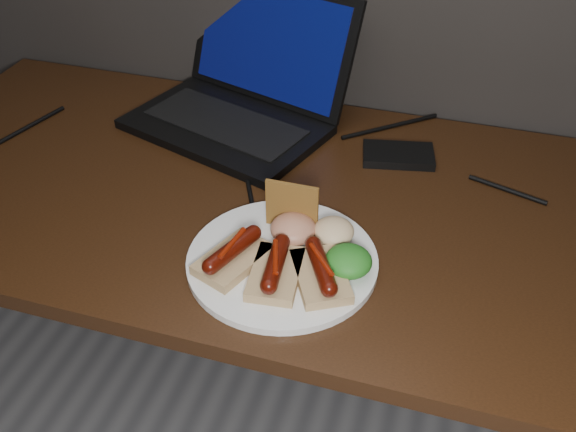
% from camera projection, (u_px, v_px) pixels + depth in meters
% --- Properties ---
extents(desk, '(1.40, 0.70, 0.75)m').
position_uv_depth(desk, '(247.00, 227.00, 1.19)').
color(desk, '#311A0C').
rests_on(desk, ground).
extents(laptop, '(0.46, 0.43, 0.25)m').
position_uv_depth(laptop, '(243.00, 94.00, 1.30)').
color(laptop, black).
rests_on(laptop, desk).
extents(hard_drive, '(0.14, 0.10, 0.02)m').
position_uv_depth(hard_drive, '(398.00, 155.00, 1.21)').
color(hard_drive, black).
rests_on(hard_drive, desk).
extents(desk_cables, '(1.03, 0.40, 0.01)m').
position_uv_depth(desk_cables, '(274.00, 149.00, 1.23)').
color(desk_cables, black).
rests_on(desk_cables, desk).
extents(plate, '(0.34, 0.34, 0.01)m').
position_uv_depth(plate, '(282.00, 261.00, 0.98)').
color(plate, white).
rests_on(plate, desk).
extents(bread_sausage_left, '(0.11, 0.13, 0.04)m').
position_uv_depth(bread_sausage_left, '(233.00, 255.00, 0.95)').
color(bread_sausage_left, tan).
rests_on(bread_sausage_left, plate).
extents(bread_sausage_center, '(0.08, 0.12, 0.04)m').
position_uv_depth(bread_sausage_center, '(276.00, 269.00, 0.93)').
color(bread_sausage_center, tan).
rests_on(bread_sausage_center, plate).
extents(bread_sausage_right, '(0.12, 0.13, 0.04)m').
position_uv_depth(bread_sausage_right, '(321.00, 272.00, 0.93)').
color(bread_sausage_right, tan).
rests_on(bread_sausage_right, plate).
extents(crispbread, '(0.09, 0.01, 0.08)m').
position_uv_depth(crispbread, '(292.00, 206.00, 1.01)').
color(crispbread, '#A86C2E').
rests_on(crispbread, plate).
extents(salad_greens, '(0.07, 0.07, 0.04)m').
position_uv_depth(salad_greens, '(349.00, 261.00, 0.94)').
color(salad_greens, '#125C18').
rests_on(salad_greens, plate).
extents(salsa_mound, '(0.07, 0.07, 0.04)m').
position_uv_depth(salsa_mound, '(293.00, 229.00, 1.00)').
color(salsa_mound, maroon).
rests_on(salsa_mound, plate).
extents(coleslaw_mound, '(0.06, 0.06, 0.04)m').
position_uv_depth(coleslaw_mound, '(334.00, 231.00, 1.00)').
color(coleslaw_mound, beige).
rests_on(coleslaw_mound, plate).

